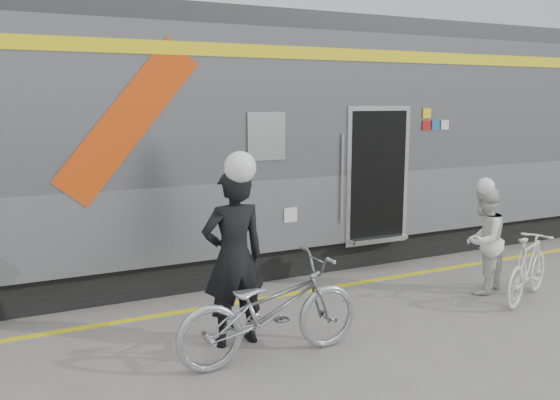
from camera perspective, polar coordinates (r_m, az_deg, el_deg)
ground at (r=6.64m, az=4.88°, el=-15.15°), size 90.00×90.00×0.00m
train at (r=9.98m, az=-6.02°, el=5.45°), size 24.00×3.17×4.10m
safety_strip at (r=8.41m, az=-2.85°, el=-9.62°), size 24.00×0.12×0.01m
man at (r=6.73m, az=-4.49°, el=-5.56°), size 0.75×0.50×2.04m
bicycle_left at (r=6.46m, az=-0.91°, el=-10.44°), size 2.14×0.77×1.12m
woman at (r=9.04m, az=18.99°, el=-3.69°), size 0.93×0.84×1.55m
bicycle_right at (r=8.97m, az=22.75°, el=-6.03°), size 1.60×1.04×0.94m
helmet_man at (r=6.51m, az=-4.63°, el=4.62°), size 0.35×0.35×0.35m
helmet_woman at (r=8.88m, az=19.31°, el=1.95°), size 0.25×0.25×0.25m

